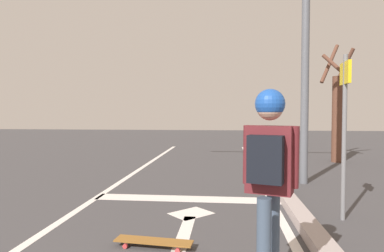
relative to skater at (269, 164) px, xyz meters
name	(u,v)px	position (x,y,z in m)	size (l,w,h in m)	color
lane_line_center	(64,219)	(-2.56, 1.72, -1.07)	(0.12, 20.00, 0.01)	silver
lane_line_curbside	(285,226)	(0.43, 1.72, -1.07)	(0.12, 20.00, 0.01)	silver
stop_bar	(187,199)	(-0.99, 2.97, -1.07)	(3.15, 0.40, 0.01)	silver
lane_arrow_stem	(184,234)	(-0.83, 1.30, -1.07)	(0.16, 1.40, 0.01)	silver
lane_arrow_head	(191,213)	(-0.83, 2.15, -1.07)	(0.56, 0.44, 0.01)	silver
curb_strip	(305,222)	(0.68, 1.72, -1.00)	(0.24, 24.00, 0.14)	#A79893
skater	(269,164)	(0.00, 0.00, 0.00)	(0.42, 0.59, 1.58)	#3F4E62
spare_skateboard	(154,241)	(-1.12, 0.88, -1.00)	(0.88, 0.28, 0.08)	brown
traffic_signal_mast	(245,2)	(0.07, 4.47, 2.71)	(5.36, 0.34, 5.37)	#5B5E64
street_sign_post	(345,113)	(1.27, 2.06, 0.41)	(0.08, 0.44, 2.26)	slate
roadside_tree	(337,112)	(2.98, 7.68, 0.44)	(1.00, 1.03, 3.58)	brown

